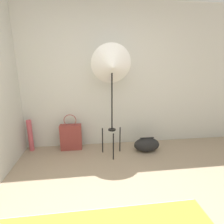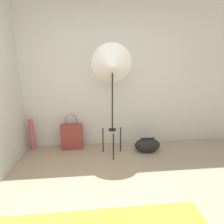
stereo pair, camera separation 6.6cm
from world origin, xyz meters
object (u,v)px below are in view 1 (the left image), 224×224
(tote_bag, at_px, (71,137))
(duffel_bag, at_px, (147,145))
(paper_roll, at_px, (30,136))
(photo_umbrella, at_px, (112,67))

(tote_bag, distance_m, duffel_bag, 1.39)
(paper_roll, bearing_deg, duffel_bag, -8.31)
(photo_umbrella, bearing_deg, tote_bag, 158.02)
(duffel_bag, height_order, paper_roll, paper_roll)
(photo_umbrella, relative_size, duffel_bag, 4.00)
(photo_umbrella, bearing_deg, duffel_bag, 2.68)
(tote_bag, relative_size, duffel_bag, 1.45)
(tote_bag, height_order, paper_roll, tote_bag)
(photo_umbrella, distance_m, tote_bag, 1.47)
(photo_umbrella, height_order, tote_bag, photo_umbrella)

